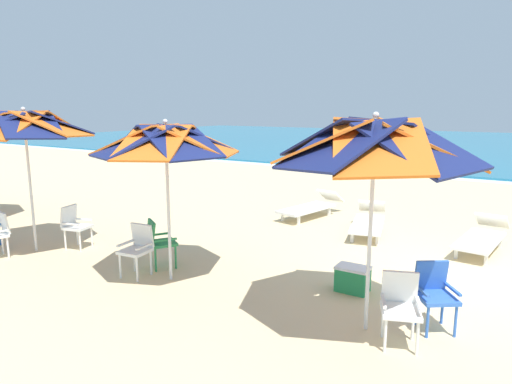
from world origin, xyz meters
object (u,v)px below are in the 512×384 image
Objects in this scene: beach_umbrella_1 at (166,141)px; cooler_box at (353,279)px; plastic_chair_2 at (138,247)px; plastic_chair_3 at (159,240)px; sun_lounger_1 at (482,236)px; sun_lounger_2 at (369,221)px; plastic_chair_0 at (400,304)px; beach_umbrella_0 at (374,144)px; plastic_chair_4 at (75,224)px; beach_umbrella_2 at (25,125)px; plastic_chair_1 at (434,291)px; sun_lounger_3 at (311,206)px.

beach_umbrella_1 is 5.22× the size of cooler_box.
plastic_chair_3 is (0.04, 0.45, 0.00)m from plastic_chair_2.
sun_lounger_1 and sun_lounger_2 have the same top height.
plastic_chair_3 is at bearing -139.21° from sun_lounger_1.
cooler_box is (-1.00, 1.19, -0.30)m from plastic_chair_0.
plastic_chair_4 is (-6.03, 0.21, -1.86)m from beach_umbrella_0.
beach_umbrella_1 is at bearing -133.67° from sun_lounger_1.
beach_umbrella_0 is at bearing -1.97° from plastic_chair_4.
beach_umbrella_2 reaches higher than beach_umbrella_1.
beach_umbrella_1 is at bearing -113.00° from sun_lounger_2.
plastic_chair_1 and plastic_chair_4 have the same top height.
plastic_chair_1 is at bearing 8.21° from plastic_chair_2.
sun_lounger_1 is 2.30m from sun_lounger_2.
sun_lounger_3 is (2.91, 4.88, -0.22)m from plastic_chair_4.
plastic_chair_2 is 3.54m from cooler_box.
beach_umbrella_0 reaches higher than plastic_chair_4.
beach_umbrella_1 is 1.88m from plastic_chair_3.
beach_umbrella_0 is 1.23× the size of sun_lounger_3.
sun_lounger_2 is 3.44m from cooler_box.
beach_umbrella_0 is at bearing 0.74° from beach_umbrella_1.
plastic_chair_1 and plastic_chair_2 have the same top height.
plastic_chair_4 is 0.39× the size of sun_lounger_1.
plastic_chair_3 is 4.88m from sun_lounger_3.
beach_umbrella_1 reaches higher than sun_lounger_3.
plastic_chair_4 is at bearing 178.03° from beach_umbrella_0.
plastic_chair_2 is 6.58m from sun_lounger_1.
plastic_chair_3 is at bearing 150.62° from beach_umbrella_1.
plastic_chair_1 is 1.00× the size of plastic_chair_3.
plastic_chair_2 is 1.00× the size of plastic_chair_3.
plastic_chair_0 and plastic_chair_3 have the same top height.
beach_umbrella_0 reaches higher than plastic_chair_2.
beach_umbrella_0 is 3.16× the size of plastic_chair_4.
beach_umbrella_2 reaches higher than sun_lounger_3.
sun_lounger_1 reaches higher than cooler_box.
sun_lounger_2 is at bearing 112.04° from plastic_chair_0.
beach_umbrella_2 is at bearing -122.56° from sun_lounger_3.
cooler_box is (-1.27, 0.58, -0.30)m from plastic_chair_1.
plastic_chair_3 is 3.36m from cooler_box.
beach_umbrella_2 reaches higher than sun_lounger_1.
sun_lounger_2 is at bearing 178.83° from sun_lounger_1.
plastic_chair_1 is (0.27, 0.61, 0.00)m from plastic_chair_0.
beach_umbrella_1 is 3.01× the size of plastic_chair_3.
cooler_box is at bearing 130.05° from plastic_chair_0.
plastic_chair_3 is (-4.53, -0.21, 0.00)m from plastic_chair_1.
sun_lounger_1 is (7.48, 4.65, -2.17)m from beach_umbrella_2.
plastic_chair_1 is 1.73× the size of cooler_box.
plastic_chair_2 is (-0.59, -0.14, -1.77)m from beach_umbrella_1.
sun_lounger_3 is (-4.03, 0.75, 0.00)m from sun_lounger_1.
beach_umbrella_2 is at bearing -175.32° from beach_umbrella_1.
sun_lounger_3 is at bearing 157.92° from sun_lounger_2.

